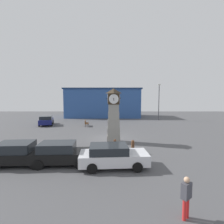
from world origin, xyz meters
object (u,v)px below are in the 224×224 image
object	(u,v)px
car_far_lot	(47,120)
bench	(87,123)
bollard_near_tower	(133,146)
car_by_building	(113,156)
pedestrian_near_bench	(187,195)
car_navy_sedan	(19,153)
street_lamp_far_side	(159,100)
car_near_tower	(61,153)
clock_tower	(114,117)
bollard_mid_row	(115,145)

from	to	relation	value
car_far_lot	bench	world-z (taller)	car_far_lot
bollard_near_tower	car_far_lot	size ratio (longest dim) A/B	0.26
car_by_building	pedestrian_near_bench	bearing A→B (deg)	-60.53
car_by_building	car_navy_sedan	bearing A→B (deg)	176.04
car_navy_sedan	car_far_lot	distance (m)	16.75
car_by_building	pedestrian_near_bench	size ratio (longest dim) A/B	2.75
bench	street_lamp_far_side	distance (m)	15.11
car_by_building	car_near_tower	bearing A→B (deg)	172.40
pedestrian_near_bench	car_by_building	bearing A→B (deg)	119.47
street_lamp_far_side	car_by_building	bearing A→B (deg)	-111.75
clock_tower	street_lamp_far_side	distance (m)	18.58
car_by_building	car_far_lot	world-z (taller)	car_far_lot
bollard_near_tower	car_far_lot	world-z (taller)	car_far_lot
bollard_mid_row	pedestrian_near_bench	distance (m)	8.35
bollard_mid_row	street_lamp_far_side	xyz separation A→B (m)	(8.77, 19.41, 3.43)
car_navy_sedan	bench	distance (m)	15.34
clock_tower	car_navy_sedan	size ratio (longest dim) A/B	1.28
car_near_tower	pedestrian_near_bench	bearing A→B (deg)	-40.43
bollard_mid_row	car_far_lot	bearing A→B (deg)	128.51
street_lamp_far_side	bollard_near_tower	bearing A→B (deg)	-110.39
clock_tower	car_far_lot	xyz separation A→B (m)	(-10.70, 10.42, -1.82)
car_navy_sedan	street_lamp_far_side	world-z (taller)	street_lamp_far_side
bollard_mid_row	bench	bearing A→B (deg)	108.62
bollard_near_tower	clock_tower	bearing A→B (deg)	113.89
bollard_near_tower	car_near_tower	distance (m)	5.66
car_far_lot	car_near_tower	bearing A→B (deg)	-66.40
car_navy_sedan	street_lamp_far_side	distance (m)	27.06
car_by_building	bench	distance (m)	16.10
bollard_near_tower	bench	bearing A→B (deg)	113.83
car_by_building	pedestrian_near_bench	xyz separation A→B (m)	(2.74, -4.85, 0.18)
car_far_lot	car_navy_sedan	bearing A→B (deg)	-75.37
bollard_near_tower	car_near_tower	size ratio (longest dim) A/B	0.25
pedestrian_near_bench	street_lamp_far_side	world-z (taller)	street_lamp_far_side
car_navy_sedan	car_by_building	size ratio (longest dim) A/B	0.93
bollard_near_tower	pedestrian_near_bench	world-z (taller)	pedestrian_near_bench
car_by_building	bench	bearing A→B (deg)	104.37
bollard_mid_row	street_lamp_far_side	world-z (taller)	street_lamp_far_side
clock_tower	street_lamp_far_side	size ratio (longest dim) A/B	0.78
car_far_lot	street_lamp_far_side	world-z (taller)	street_lamp_far_side
bollard_mid_row	car_near_tower	distance (m)	4.56
pedestrian_near_bench	street_lamp_far_side	bearing A→B (deg)	77.15
bench	bollard_near_tower	bearing A→B (deg)	-66.17
clock_tower	car_near_tower	xyz separation A→B (m)	(-3.63, -5.76, -1.83)
bollard_near_tower	car_far_lot	distance (m)	18.47
car_navy_sedan	street_lamp_far_side	size ratio (longest dim) A/B	0.61
car_far_lot	clock_tower	bearing A→B (deg)	-44.23
clock_tower	pedestrian_near_bench	distance (m)	11.50
car_near_tower	bollard_near_tower	bearing A→B (deg)	24.38
bollard_near_tower	car_far_lot	xyz separation A→B (m)	(-12.22, 13.85, 0.22)
clock_tower	bollard_mid_row	distance (m)	3.74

